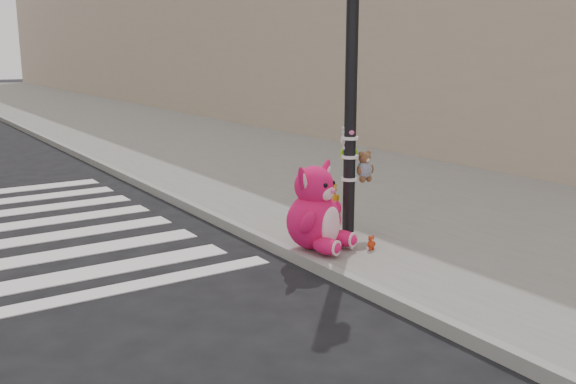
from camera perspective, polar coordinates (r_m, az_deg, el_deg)
ground at (r=6.05m, az=-3.58°, el=-12.64°), size 120.00×120.00×0.00m
sidewalk_near at (r=16.84m, az=-5.73°, el=3.85°), size 7.00×80.00×0.14m
curb_edge at (r=15.57m, az=-17.05°, el=2.67°), size 0.12×80.00×0.15m
signal_pole at (r=8.50m, az=5.64°, el=7.12°), size 0.68×0.50×4.00m
pink_bunny at (r=7.93m, az=2.52°, el=-1.92°), size 0.93×1.00×1.12m
red_teddy at (r=8.05m, az=7.40°, el=-4.49°), size 0.13×0.09×0.18m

